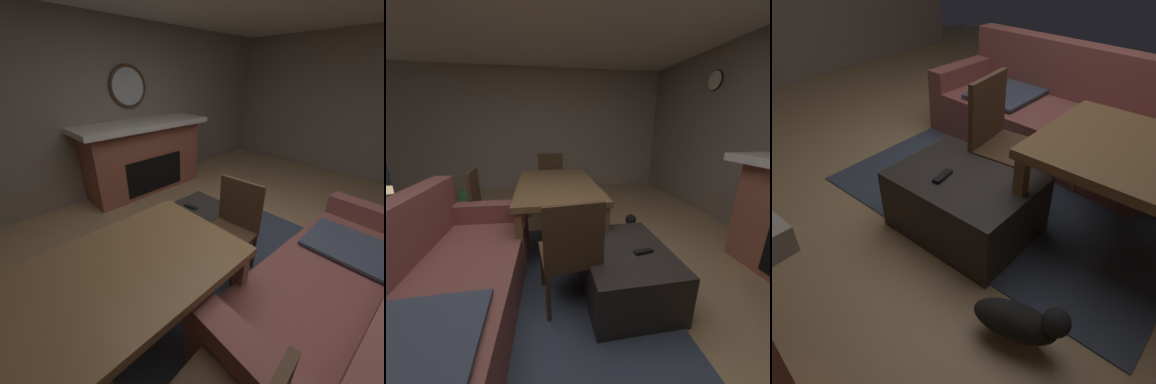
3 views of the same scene
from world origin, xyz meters
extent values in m
plane|color=tan|center=(0.00, 0.00, 0.00)|extent=(8.88, 8.88, 0.00)
cube|color=#3D475B|center=(0.12, -0.05, 0.01)|extent=(2.60, 2.00, 0.01)
cube|color=#8C4C47|center=(-0.06, 0.64, 0.21)|extent=(2.25, 1.06, 0.42)
cube|color=#8C4C47|center=(-0.04, 1.01, 0.67)|extent=(2.21, 0.32, 0.49)
cube|color=#8C4C47|center=(-1.07, 0.70, 0.52)|extent=(0.23, 0.95, 0.20)
cube|color=#3D475B|center=(-0.50, 0.66, 0.45)|extent=(0.56, 0.80, 0.03)
cube|color=#2D2826|center=(0.12, -0.74, 0.22)|extent=(0.92, 0.71, 0.44)
cube|color=black|center=(0.03, -0.85, 0.45)|extent=(0.07, 0.17, 0.02)
cube|color=brown|center=(0.49, 0.16, 0.34)|extent=(0.07, 0.07, 0.68)
cube|color=brown|center=(0.49, -0.67, 0.34)|extent=(0.07, 0.07, 0.68)
cylinder|color=#513823|center=(1.05, 0.31, 0.21)|extent=(0.04, 0.04, 0.41)
cube|color=#513823|center=(0.13, -0.25, 0.43)|extent=(0.48, 0.48, 0.04)
cube|color=#513823|center=(-0.07, -0.27, 0.69)|extent=(0.08, 0.44, 0.48)
cylinder|color=#513823|center=(0.31, -0.04, 0.21)|extent=(0.04, 0.04, 0.41)
cylinder|color=#513823|center=(0.35, -0.43, 0.21)|extent=(0.04, 0.04, 0.41)
cylinder|color=#513823|center=(-0.09, -0.07, 0.21)|extent=(0.04, 0.04, 0.41)
cylinder|color=#513823|center=(-0.05, -0.47, 0.21)|extent=(0.04, 0.04, 0.41)
ellipsoid|color=black|center=(0.88, -1.25, 0.14)|extent=(0.47, 0.30, 0.18)
sphere|color=black|center=(1.07, -1.19, 0.24)|extent=(0.14, 0.14, 0.14)
camera|label=1|loc=(1.60, 0.80, 1.78)|focal=21.79mm
camera|label=2|loc=(-1.44, -0.06, 1.44)|focal=20.83mm
camera|label=3|loc=(1.41, -2.25, 1.74)|focal=34.32mm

